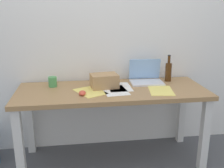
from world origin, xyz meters
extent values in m
plane|color=#515459|center=(0.00, 0.00, 0.00)|extent=(8.00, 8.00, 0.00)
cube|color=white|center=(0.00, 0.39, 1.30)|extent=(5.20, 0.08, 2.60)
cube|color=#A37A4C|center=(0.00, 0.00, 0.72)|extent=(1.75, 0.67, 0.04)
cube|color=silver|center=(-0.82, -0.27, 0.35)|extent=(0.07, 0.07, 0.70)
cube|color=silver|center=(0.82, -0.27, 0.35)|extent=(0.07, 0.07, 0.70)
cube|color=silver|center=(-0.82, 0.27, 0.35)|extent=(0.07, 0.07, 0.70)
cube|color=silver|center=(0.82, 0.27, 0.35)|extent=(0.07, 0.07, 0.70)
cube|color=silver|center=(0.37, 0.13, 0.75)|extent=(0.32, 0.22, 0.02)
cube|color=#8CB7EA|center=(0.37, 0.24, 0.86)|extent=(0.32, 0.05, 0.21)
cylinder|color=#47280F|center=(0.61, 0.20, 0.83)|extent=(0.06, 0.06, 0.19)
cylinder|color=#47280F|center=(0.61, 0.20, 0.97)|extent=(0.03, 0.03, 0.08)
cylinder|color=black|center=(0.61, 0.20, 1.01)|extent=(0.03, 0.03, 0.01)
ellipsoid|color=#D84C38|center=(-0.28, -0.12, 0.76)|extent=(0.06, 0.10, 0.03)
cube|color=tan|center=(-0.06, 0.06, 0.81)|extent=(0.27, 0.21, 0.13)
cylinder|color=#4C9E56|center=(-0.55, 0.16, 0.79)|extent=(0.08, 0.08, 0.09)
cube|color=white|center=(0.02, -0.05, 0.74)|extent=(0.24, 0.32, 0.00)
cube|color=#F4E06B|center=(-0.21, -0.05, 0.74)|extent=(0.32, 0.36, 0.00)
cube|color=white|center=(0.08, 0.05, 0.74)|extent=(0.21, 0.30, 0.00)
cube|color=#F4E06B|center=(0.44, -0.11, 0.74)|extent=(0.25, 0.33, 0.00)
camera|label=1|loc=(-0.32, -2.31, 1.49)|focal=42.44mm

